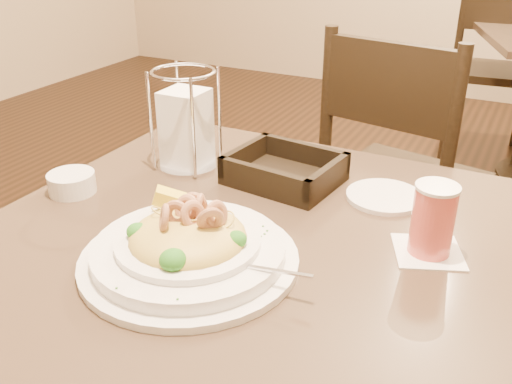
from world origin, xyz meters
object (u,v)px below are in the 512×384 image
at_px(pasta_bowl, 189,246).
at_px(side_plate, 385,197).
at_px(dining_chair_far, 494,65).
at_px(napkin_caddy, 186,126).
at_px(main_table, 251,350).
at_px(bread_basket, 284,172).
at_px(dining_chair_near, 398,175).
at_px(drink_glass, 433,220).
at_px(butter_ramekin, 72,183).

relative_size(pasta_bowl, side_plate, 2.59).
relative_size(dining_chair_far, napkin_caddy, 4.55).
distance_m(dining_chair_far, pasta_bowl, 2.54).
distance_m(main_table, bread_basket, 0.34).
height_order(dining_chair_near, dining_chair_far, same).
height_order(drink_glass, butter_ramekin, drink_glass).
xyz_separation_m(dining_chair_far, drink_glass, (0.13, -2.32, 0.29)).
bearing_deg(side_plate, butter_ramekin, -155.58).
distance_m(dining_chair_near, drink_glass, 0.85).
relative_size(dining_chair_near, pasta_bowl, 2.53).
distance_m(pasta_bowl, side_plate, 0.40).
relative_size(side_plate, butter_ramekin, 1.61).
relative_size(bread_basket, side_plate, 1.55).
bearing_deg(dining_chair_far, main_table, 81.70).
distance_m(napkin_caddy, side_plate, 0.42).
distance_m(bread_basket, napkin_caddy, 0.22).
distance_m(dining_chair_near, pasta_bowl, 1.00).
xyz_separation_m(pasta_bowl, butter_ramekin, (-0.33, 0.10, -0.01)).
bearing_deg(bread_basket, pasta_bowl, -91.27).
height_order(drink_glass, side_plate, drink_glass).
distance_m(dining_chair_near, dining_chair_far, 1.56).
xyz_separation_m(main_table, bread_basket, (-0.05, 0.23, 0.25)).
height_order(side_plate, butter_ramekin, butter_ramekin).
height_order(dining_chair_near, napkin_caddy, same).
bearing_deg(bread_basket, drink_glass, -23.52).
height_order(main_table, side_plate, side_plate).
height_order(pasta_bowl, butter_ramekin, pasta_bowl).
xyz_separation_m(napkin_caddy, side_plate, (0.41, 0.04, -0.08)).
bearing_deg(bread_basket, dining_chair_near, 82.10).
xyz_separation_m(bread_basket, butter_ramekin, (-0.34, -0.23, -0.00)).
bearing_deg(dining_chair_far, bread_basket, 80.19).
height_order(main_table, dining_chair_near, dining_chair_near).
bearing_deg(pasta_bowl, main_table, 61.48).
xyz_separation_m(dining_chair_far, butter_ramekin, (-0.51, -2.42, 0.25)).
height_order(dining_chair_far, napkin_caddy, same).
height_order(bread_basket, side_plate, bread_basket).
distance_m(dining_chair_near, butter_ramekin, 0.99).
xyz_separation_m(main_table, dining_chair_near, (0.04, 0.86, 0.00)).
height_order(dining_chair_far, side_plate, dining_chair_far).
bearing_deg(napkin_caddy, side_plate, 5.38).
bearing_deg(main_table, dining_chair_far, 86.95).
xyz_separation_m(dining_chair_near, dining_chair_far, (0.09, 1.56, 0.00)).
bearing_deg(bread_basket, main_table, -78.80).
distance_m(side_plate, butter_ramekin, 0.59).
bearing_deg(dining_chair_far, dining_chair_near, 81.56).
height_order(dining_chair_near, drink_glass, dining_chair_near).
xyz_separation_m(napkin_caddy, butter_ramekin, (-0.13, -0.20, -0.07)).
height_order(main_table, drink_glass, drink_glass).
bearing_deg(bread_basket, napkin_caddy, -174.07).
relative_size(dining_chair_far, bread_basket, 4.23).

